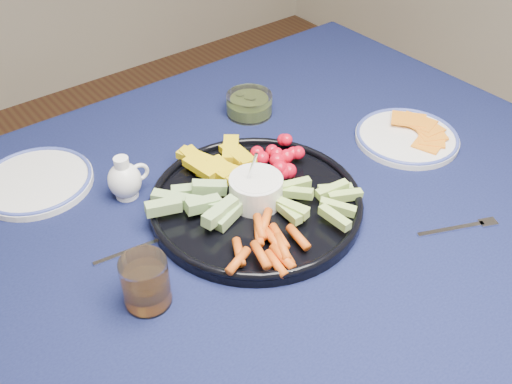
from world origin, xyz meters
TOP-DOWN VIEW (x-y plane):
  - dining_table at (0.00, 0.00)m, footprint 1.67×1.07m
  - crudite_platter at (0.10, -0.01)m, footprint 0.40×0.40m
  - creamer_pitcher at (-0.07, 0.17)m, footprint 0.08×0.06m
  - pickle_bowl at (0.30, 0.26)m, footprint 0.11×0.11m
  - cheese_plate at (0.51, -0.04)m, footprint 0.22×0.22m
  - juice_tumbler at (-0.17, -0.08)m, footprint 0.07×0.07m
  - fork_left at (-0.12, 0.03)m, footprint 0.14×0.04m
  - fork_right at (0.37, -0.29)m, footprint 0.15×0.08m
  - side_plate_extra at (-0.19, 0.31)m, footprint 0.22×0.22m

SIDE VIEW (x-z plane):
  - dining_table at x=0.00m, z-range 0.29..1.03m
  - fork_left at x=-0.12m, z-range 0.75..0.75m
  - fork_right at x=0.37m, z-range 0.75..0.75m
  - side_plate_extra at x=-0.19m, z-range 0.75..0.76m
  - cheese_plate at x=0.51m, z-range 0.74..0.77m
  - pickle_bowl at x=0.30m, z-range 0.74..0.79m
  - crudite_platter at x=0.10m, z-range 0.70..0.83m
  - juice_tumbler at x=-0.17m, z-range 0.74..0.83m
  - creamer_pitcher at x=-0.07m, z-range 0.74..0.83m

